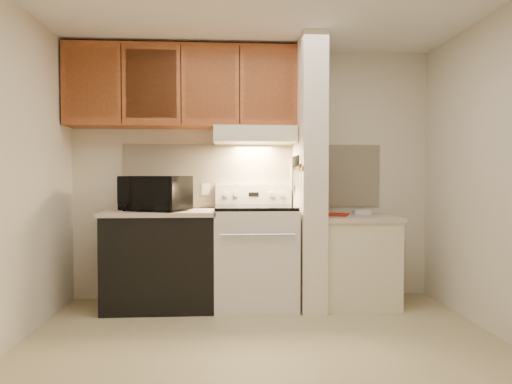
{
  "coord_description": "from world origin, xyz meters",
  "views": [
    {
      "loc": [
        -0.26,
        -3.13,
        1.22
      ],
      "look_at": [
        -0.02,
        0.75,
        1.09
      ],
      "focal_mm": 32.0,
      "sensor_mm": 36.0,
      "label": 1
    }
  ],
  "objects": [
    {
      "name": "floor",
      "position": [
        0.0,
        0.0,
        0.0
      ],
      "size": [
        3.6,
        3.6,
        0.0
      ],
      "primitive_type": "plane",
      "color": "tan",
      "rests_on": "ground"
    },
    {
      "name": "wall_back",
      "position": [
        0.0,
        1.5,
        1.25
      ],
      "size": [
        3.6,
        2.5,
        0.02
      ],
      "primitive_type": "cube",
      "rotation": [
        1.57,
        0.0,
        0.0
      ],
      "color": "beige",
      "rests_on": "floor"
    },
    {
      "name": "backsplash",
      "position": [
        0.0,
        1.49,
        1.24
      ],
      "size": [
        2.6,
        0.02,
        0.63
      ],
      "primitive_type": "cube",
      "color": "#FFF0CD",
      "rests_on": "wall_back"
    },
    {
      "name": "range_body",
      "position": [
        0.0,
        1.16,
        0.46
      ],
      "size": [
        0.76,
        0.65,
        0.92
      ],
      "primitive_type": "cube",
      "color": "silver",
      "rests_on": "floor"
    },
    {
      "name": "oven_window",
      "position": [
        0.0,
        0.84,
        0.5
      ],
      "size": [
        0.5,
        0.01,
        0.3
      ],
      "primitive_type": "cube",
      "color": "black",
      "rests_on": "range_body"
    },
    {
      "name": "oven_handle",
      "position": [
        0.0,
        0.8,
        0.72
      ],
      "size": [
        0.65,
        0.02,
        0.02
      ],
      "primitive_type": "cylinder",
      "rotation": [
        0.0,
        1.57,
        0.0
      ],
      "color": "silver",
      "rests_on": "range_body"
    },
    {
      "name": "cooktop",
      "position": [
        0.0,
        1.16,
        0.94
      ],
      "size": [
        0.74,
        0.64,
        0.03
      ],
      "primitive_type": "cube",
      "color": "black",
      "rests_on": "range_body"
    },
    {
      "name": "range_backguard",
      "position": [
        0.0,
        1.44,
        1.05
      ],
      "size": [
        0.76,
        0.08,
        0.2
      ],
      "primitive_type": "cube",
      "color": "silver",
      "rests_on": "range_body"
    },
    {
      "name": "range_display",
      "position": [
        0.0,
        1.4,
        1.05
      ],
      "size": [
        0.1,
        0.01,
        0.04
      ],
      "primitive_type": "cube",
      "color": "black",
      "rests_on": "range_backguard"
    },
    {
      "name": "range_knob_left_outer",
      "position": [
        -0.28,
        1.4,
        1.05
      ],
      "size": [
        0.05,
        0.02,
        0.05
      ],
      "primitive_type": "cylinder",
      "rotation": [
        1.57,
        0.0,
        0.0
      ],
      "color": "silver",
      "rests_on": "range_backguard"
    },
    {
      "name": "range_knob_left_inner",
      "position": [
        -0.18,
        1.4,
        1.05
      ],
      "size": [
        0.05,
        0.02,
        0.05
      ],
      "primitive_type": "cylinder",
      "rotation": [
        1.57,
        0.0,
        0.0
      ],
      "color": "silver",
      "rests_on": "range_backguard"
    },
    {
      "name": "range_knob_right_inner",
      "position": [
        0.18,
        1.4,
        1.05
      ],
      "size": [
        0.05,
        0.02,
        0.05
      ],
      "primitive_type": "cylinder",
      "rotation": [
        1.57,
        0.0,
        0.0
      ],
      "color": "silver",
      "rests_on": "range_backguard"
    },
    {
      "name": "range_knob_right_outer",
      "position": [
        0.28,
        1.4,
        1.05
      ],
      "size": [
        0.05,
        0.02,
        0.05
      ],
      "primitive_type": "cylinder",
      "rotation": [
        1.57,
        0.0,
        0.0
      ],
      "color": "silver",
      "rests_on": "range_backguard"
    },
    {
      "name": "dishwasher_front",
      "position": [
        -0.88,
        1.17,
        0.43
      ],
      "size": [
        1.0,
        0.63,
        0.87
      ],
      "primitive_type": "cube",
      "color": "black",
      "rests_on": "floor"
    },
    {
      "name": "left_countertop",
      "position": [
        -0.88,
        1.17,
        0.89
      ],
      "size": [
        1.04,
        0.67,
        0.04
      ],
      "primitive_type": "cube",
      "color": "beige",
      "rests_on": "dishwasher_front"
    },
    {
      "name": "spoon_rest",
      "position": [
        -0.98,
        1.08,
        0.92
      ],
      "size": [
        0.24,
        0.16,
        0.02
      ],
      "primitive_type": "cube",
      "rotation": [
        0.0,
        0.0,
        0.4
      ],
      "color": "black",
      "rests_on": "left_countertop"
    },
    {
      "name": "teal_jar",
      "position": [
        -1.23,
        1.39,
        0.96
      ],
      "size": [
        0.11,
        0.11,
        0.09
      ],
      "primitive_type": "cylinder",
      "rotation": [
        0.0,
        0.0,
        0.37
      ],
      "color": "#2D6C63",
      "rests_on": "left_countertop"
    },
    {
      "name": "outlet",
      "position": [
        -0.48,
        1.48,
        1.1
      ],
      "size": [
        0.08,
        0.01,
        0.12
      ],
      "primitive_type": "cube",
      "color": "beige",
      "rests_on": "backsplash"
    },
    {
      "name": "microwave",
      "position": [
        -0.93,
        1.15,
        1.07
      ],
      "size": [
        0.69,
        0.59,
        0.32
      ],
      "primitive_type": "imported",
      "rotation": [
        0.0,
        0.0,
        -0.42
      ],
      "color": "black",
      "rests_on": "left_countertop"
    },
    {
      "name": "partition_pillar",
      "position": [
        0.51,
        1.15,
        1.25
      ],
      "size": [
        0.22,
        0.7,
        2.5
      ],
      "primitive_type": "cube",
      "color": "#EFE2CC",
      "rests_on": "floor"
    },
    {
      "name": "pillar_trim",
      "position": [
        0.39,
        1.15,
        1.3
      ],
      "size": [
        0.01,
        0.7,
        0.04
      ],
      "primitive_type": "cube",
      "color": "#9C4E26",
      "rests_on": "partition_pillar"
    },
    {
      "name": "knife_strip",
      "position": [
        0.39,
        1.1,
        1.32
      ],
      "size": [
        0.02,
        0.42,
        0.04
      ],
      "primitive_type": "cube",
      "color": "black",
      "rests_on": "partition_pillar"
    },
    {
      "name": "knife_blade_a",
      "position": [
        0.38,
        0.95,
        1.22
      ],
      "size": [
        0.01,
        0.03,
        0.16
      ],
      "primitive_type": "cube",
      "color": "silver",
      "rests_on": "knife_strip"
    },
    {
      "name": "knife_handle_a",
      "position": [
        0.38,
        0.95,
        1.37
      ],
      "size": [
        0.02,
        0.02,
        0.1
      ],
      "primitive_type": "cylinder",
      "color": "black",
      "rests_on": "knife_strip"
    },
    {
      "name": "knife_blade_b",
      "position": [
        0.38,
        1.02,
        1.21
      ],
      "size": [
        0.01,
        0.04,
        0.18
      ],
      "primitive_type": "cube",
      "color": "silver",
      "rests_on": "knife_strip"
    },
    {
      "name": "knife_handle_b",
      "position": [
        0.38,
        1.03,
        1.37
      ],
      "size": [
        0.02,
        0.02,
        0.1
      ],
      "primitive_type": "cylinder",
      "color": "black",
      "rests_on": "knife_strip"
    },
    {
      "name": "knife_blade_c",
      "position": [
        0.38,
        1.1,
        1.2
      ],
      "size": [
        0.01,
        0.04,
        0.2
      ],
      "primitive_type": "cube",
      "color": "silver",
      "rests_on": "knife_strip"
    },
    {
      "name": "knife_handle_c",
      "position": [
        0.38,
        1.11,
        1.37
      ],
      "size": [
        0.02,
        0.02,
        0.1
      ],
      "primitive_type": "cylinder",
      "color": "black",
      "rests_on": "knife_strip"
    },
    {
      "name": "knife_blade_d",
      "position": [
        0.38,
        1.19,
        1.22
      ],
      "size": [
        0.01,
        0.04,
        0.16
      ],
      "primitive_type": "cube",
      "color": "silver",
      "rests_on": "knife_strip"
    },
    {
      "name": "knife_handle_d",
      "position": [
        0.38,
        1.18,
        1.37
      ],
      "size": [
        0.02,
        0.02,
        0.1
      ],
      "primitive_type": "cylinder",
      "color": "black",
      "rests_on": "knife_strip"
    },
    {
      "name": "knife_blade_e",
      "position": [
        0.38,
        1.26,
        1.21
      ],
      "size": [
        0.01,
        0.04,
        0.18
      ],
      "primitive_type": "cube",
      "color": "silver",
      "rests_on": "knife_strip"
    },
    {
      "name": "knife_handle_e",
      "position": [
        0.38,
        1.25,
        1.37
      ],
      "size": [
        0.02,
        0.02,
        0.1
      ],
      "primitive_type": "cylinder",
      "color": "black",
      "rests_on": "knife_strip"
    },
    {
      "name": "oven_mitt",
      "position": [
        0.38,
        1.32,
        1.22
      ],
      "size": [
        0.03,
        0.11,
        0.25
      ],
      "primitive_type": "cube",
      "color": "gray",
      "rests_on": "partition_pillar"
    },
    {
      "name": "right_cab_base",
      "position": [
        0.97,
        1.15,
        0.4
      ],
      "size": [
        0.7,
        0.6,
        0.81
      ],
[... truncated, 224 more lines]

